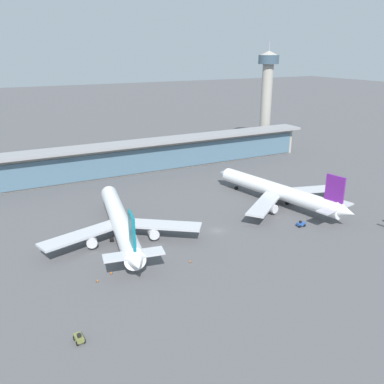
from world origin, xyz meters
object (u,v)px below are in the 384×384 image
(service_truck_under_wing_olive, at_px, (79,338))
(safety_cone_delta, at_px, (111,273))
(service_truck_near_nose_blue, at_px, (301,224))
(airliner_centre_stand, at_px, (279,192))
(control_tower, at_px, (267,90))
(safety_cone_charlie, at_px, (139,263))
(airliner_left_stand, at_px, (120,222))
(safety_cone_alpha, at_px, (97,281))
(safety_cone_bravo, at_px, (190,261))

(service_truck_under_wing_olive, xyz_separation_m, safety_cone_delta, (13.69, 22.96, -0.56))
(service_truck_near_nose_blue, height_order, safety_cone_delta, service_truck_near_nose_blue)
(airliner_centre_stand, xyz_separation_m, service_truck_under_wing_olive, (-85.49, -42.70, -4.53))
(service_truck_near_nose_blue, bearing_deg, control_tower, 58.75)
(safety_cone_delta, bearing_deg, airliner_centre_stand, 15.37)
(airliner_centre_stand, xyz_separation_m, safety_cone_charlie, (-63.39, -18.19, -5.08))
(airliner_left_stand, distance_m, safety_cone_charlie, 18.79)
(safety_cone_delta, bearing_deg, safety_cone_alpha, -151.83)
(safety_cone_bravo, relative_size, safety_cone_delta, 1.00)
(service_truck_near_nose_blue, bearing_deg, airliner_centre_stand, 72.38)
(airliner_left_stand, relative_size, airliner_centre_stand, 1.00)
(airliner_centre_stand, bearing_deg, service_truck_near_nose_blue, -107.62)
(safety_cone_charlie, height_order, safety_cone_delta, same)
(service_truck_near_nose_blue, relative_size, safety_cone_charlie, 4.17)
(control_tower, xyz_separation_m, safety_cone_charlie, (-121.92, -105.42, -32.77))
(service_truck_under_wing_olive, bearing_deg, control_tower, 42.05)
(service_truck_near_nose_blue, height_order, safety_cone_charlie, service_truck_near_nose_blue)
(safety_cone_alpha, distance_m, safety_cone_charlie, 13.27)
(control_tower, height_order, safety_cone_bravo, control_tower)
(control_tower, height_order, safety_cone_alpha, control_tower)
(service_truck_under_wing_olive, distance_m, control_tower, 196.63)
(control_tower, relative_size, safety_cone_alpha, 86.32)
(airliner_left_stand, bearing_deg, service_truck_near_nose_blue, -18.84)
(control_tower, relative_size, safety_cone_charlie, 86.32)
(airliner_left_stand, bearing_deg, control_tower, 35.81)
(service_truck_near_nose_blue, relative_size, service_truck_under_wing_olive, 0.98)
(airliner_left_stand, relative_size, service_truck_under_wing_olive, 21.45)
(airliner_left_stand, bearing_deg, safety_cone_alpha, -121.75)
(safety_cone_alpha, bearing_deg, airliner_left_stand, 58.25)
(airliner_left_stand, xyz_separation_m, service_truck_near_nose_blue, (56.39, -19.24, -4.53))
(airliner_centre_stand, relative_size, service_truck_under_wing_olive, 21.40)
(airliner_centre_stand, bearing_deg, safety_cone_bravo, -154.60)
(control_tower, distance_m, safety_cone_bravo, 159.04)
(airliner_left_stand, height_order, service_truck_under_wing_olive, airliner_left_stand)
(safety_cone_delta, bearing_deg, control_tower, 39.38)
(airliner_centre_stand, xyz_separation_m, safety_cone_delta, (-71.80, -19.73, -5.08))
(airliner_left_stand, xyz_separation_m, safety_cone_delta, (-9.26, -19.61, -5.08))
(safety_cone_charlie, bearing_deg, control_tower, 40.85)
(control_tower, bearing_deg, safety_cone_delta, -140.62)
(safety_cone_delta, bearing_deg, airliner_left_stand, 64.71)
(safety_cone_bravo, xyz_separation_m, safety_cone_delta, (-21.42, 4.19, 0.00))
(control_tower, relative_size, safety_cone_delta, 86.32)
(service_truck_under_wing_olive, distance_m, safety_cone_bravo, 39.81)
(airliner_left_stand, relative_size, safety_cone_delta, 91.73)
(safety_cone_bravo, bearing_deg, service_truck_near_nose_blue, 5.88)
(safety_cone_alpha, bearing_deg, control_tower, 39.06)
(service_truck_under_wing_olive, relative_size, safety_cone_charlie, 4.28)
(service_truck_under_wing_olive, distance_m, safety_cone_charlie, 33.01)
(control_tower, distance_m, safety_cone_delta, 171.76)
(control_tower, bearing_deg, safety_cone_charlie, -139.15)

